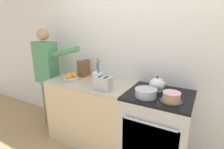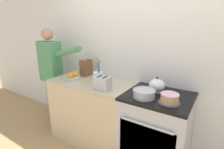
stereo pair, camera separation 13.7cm
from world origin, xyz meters
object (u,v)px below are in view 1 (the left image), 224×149
at_px(fruit_bowl, 70,77).
at_px(stove_range, 156,130).
at_px(knife_block, 84,68).
at_px(person_baker, 47,70).
at_px(toaster, 103,83).
at_px(layer_cake, 171,97).
at_px(mixing_bowl, 146,93).
at_px(utensil_crock, 97,78).
at_px(tea_kettle, 157,84).

bearing_deg(fruit_bowl, stove_range, 5.12).
distance_m(knife_block, person_baker, 0.61).
distance_m(stove_range, toaster, 0.83).
bearing_deg(person_baker, layer_cake, -14.97).
relative_size(mixing_bowl, fruit_bowl, 1.13).
bearing_deg(knife_block, person_baker, -164.17).
relative_size(stove_range, mixing_bowl, 3.77).
distance_m(utensil_crock, person_baker, 0.96).
distance_m(mixing_bowl, fruit_bowl, 1.08).
distance_m(stove_range, knife_block, 1.30).
relative_size(tea_kettle, knife_block, 0.65).
height_order(mixing_bowl, fruit_bowl, fruit_bowl).
height_order(layer_cake, mixing_bowl, layer_cake).
relative_size(stove_range, knife_block, 2.71).
distance_m(stove_range, fruit_bowl, 1.29).
bearing_deg(utensil_crock, toaster, -38.73).
relative_size(knife_block, fruit_bowl, 1.57).
height_order(mixing_bowl, knife_block, knife_block).
bearing_deg(utensil_crock, person_baker, 177.74).
distance_m(layer_cake, person_baker, 1.90).
distance_m(layer_cake, knife_block, 1.34).
xyz_separation_m(stove_range, toaster, (-0.61, -0.19, 0.52)).
bearing_deg(layer_cake, stove_range, 139.04).
xyz_separation_m(mixing_bowl, knife_block, (-1.05, 0.30, 0.07)).
relative_size(stove_range, toaster, 4.36).
bearing_deg(mixing_bowl, tea_kettle, 77.21).
bearing_deg(toaster, utensil_crock, 141.27).
distance_m(stove_range, person_baker, 1.81).
relative_size(layer_cake, knife_block, 0.65).
relative_size(tea_kettle, fruit_bowl, 1.02).
height_order(stove_range, utensil_crock, utensil_crock).
bearing_deg(toaster, person_baker, 171.17).
height_order(tea_kettle, person_baker, person_baker).
relative_size(toaster, person_baker, 0.13).
bearing_deg(knife_block, mixing_bowl, -15.73).
relative_size(stove_range, fruit_bowl, 4.24).
relative_size(fruit_bowl, person_baker, 0.13).
relative_size(tea_kettle, person_baker, 0.14).
bearing_deg(utensil_crock, knife_block, 151.43).
relative_size(knife_block, utensil_crock, 0.97).
height_order(mixing_bowl, person_baker, person_baker).
xyz_separation_m(fruit_bowl, person_baker, (-0.56, 0.10, 0.00)).
xyz_separation_m(stove_range, utensil_crock, (-0.78, -0.05, 0.53)).
height_order(tea_kettle, mixing_bowl, tea_kettle).
height_order(layer_cake, tea_kettle, tea_kettle).
xyz_separation_m(layer_cake, mixing_bowl, (-0.26, -0.01, -0.00)).
bearing_deg(stove_range, layer_cake, -40.96).
relative_size(layer_cake, toaster, 1.05).
relative_size(layer_cake, person_baker, 0.14).
height_order(tea_kettle, fruit_bowl, tea_kettle).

